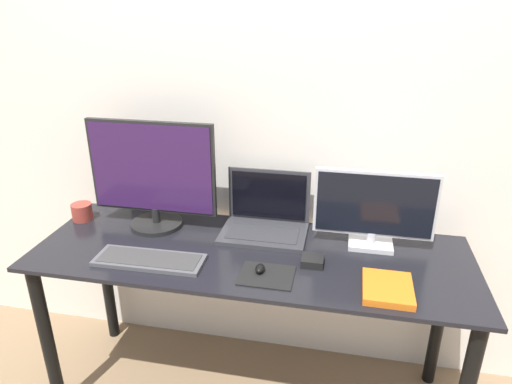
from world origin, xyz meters
name	(u,v)px	position (x,y,z in m)	size (l,w,h in m)	color
wall_back	(268,116)	(0.00, 0.69, 1.25)	(7.00, 0.05, 2.50)	silver
desk	(250,279)	(0.00, 0.31, 0.64)	(1.79, 0.62, 0.77)	black
monitor_left	(152,176)	(-0.47, 0.46, 1.01)	(0.57, 0.23, 0.49)	black
monitor_right	(374,209)	(0.48, 0.46, 0.94)	(0.49, 0.13, 0.33)	silver
laptop	(266,218)	(0.03, 0.51, 0.84)	(0.37, 0.26, 0.26)	#333338
keyboard	(149,260)	(-0.37, 0.15, 0.78)	(0.44, 0.16, 0.02)	#4C4C51
mousepad	(267,275)	(0.10, 0.15, 0.77)	(0.20, 0.17, 0.00)	black
mouse	(260,269)	(0.07, 0.16, 0.79)	(0.04, 0.06, 0.03)	black
book	(388,288)	(0.53, 0.13, 0.78)	(0.18, 0.21, 0.03)	orange
mug	(82,212)	(-0.84, 0.45, 0.81)	(0.09, 0.09, 0.08)	#99382D
power_brick	(312,261)	(0.26, 0.26, 0.79)	(0.09, 0.08, 0.03)	black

